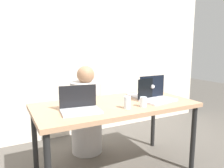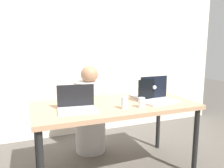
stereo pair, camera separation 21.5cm
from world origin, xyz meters
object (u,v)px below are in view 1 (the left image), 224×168
at_px(laptop_back_right, 147,92).
at_px(laptop_front_left, 80,106).
at_px(water_glass_right, 143,103).
at_px(laptop_front_right, 155,96).
at_px(person_at_center, 86,115).
at_px(water_glass_center, 127,103).

height_order(laptop_back_right, laptop_front_left, laptop_back_right).
bearing_deg(water_glass_right, laptop_front_right, 29.42).
distance_m(person_at_center, water_glass_right, 0.88).
bearing_deg(laptop_front_right, water_glass_center, -173.40).
xyz_separation_m(laptop_back_right, water_glass_right, (-0.26, -0.30, -0.01)).
bearing_deg(laptop_front_left, water_glass_right, -6.40).
xyz_separation_m(laptop_front_left, water_glass_right, (0.56, -0.13, -0.01)).
bearing_deg(laptop_back_right, water_glass_right, 47.52).
bearing_deg(laptop_front_left, laptop_front_right, 7.35).
relative_size(laptop_front_right, water_glass_right, 4.17).
xyz_separation_m(laptop_front_left, water_glass_center, (0.40, -0.11, 0.00)).
bearing_deg(laptop_back_right, water_glass_center, 32.40).
distance_m(laptop_back_right, laptop_front_left, 0.84).
relative_size(laptop_back_right, water_glass_center, 2.91).
xyz_separation_m(laptop_back_right, laptop_front_left, (-0.82, -0.17, -0.01)).
distance_m(laptop_front_right, laptop_front_left, 0.81).
bearing_deg(person_at_center, laptop_front_right, 136.03).
xyz_separation_m(laptop_back_right, laptop_front_right, (-0.01, -0.16, -0.00)).
distance_m(person_at_center, laptop_front_left, 0.79).
bearing_deg(laptop_front_left, person_at_center, 72.08).
bearing_deg(water_glass_right, laptop_back_right, 49.36).
bearing_deg(water_glass_right, laptop_front_left, 166.93).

